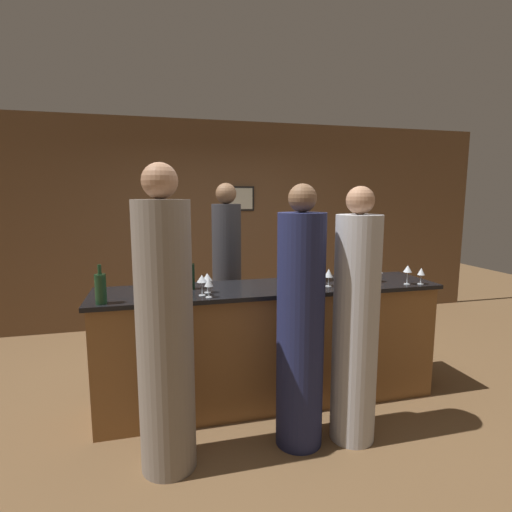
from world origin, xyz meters
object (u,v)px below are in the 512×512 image
object	(u,v)px
wine_bottle_0	(101,288)
wine_bottle_1	(294,274)
ice_bucket	(313,269)
guest_1	(165,332)
wine_bottle_2	(190,276)
guest_2	(300,327)
bartender	(227,284)
guest_0	(356,325)

from	to	relation	value
wine_bottle_0	wine_bottle_1	size ratio (longest dim) A/B	0.95
wine_bottle_1	ice_bucket	size ratio (longest dim) A/B	1.41
guest_1	wine_bottle_2	size ratio (longest dim) A/B	6.69
guest_1	ice_bucket	world-z (taller)	guest_1
guest_2	bartender	bearing A→B (deg)	101.87
wine_bottle_1	wine_bottle_2	xyz separation A→B (m)	(-0.86, 0.12, 0.00)
guest_0	wine_bottle_1	world-z (taller)	guest_0
bartender	wine_bottle_1	bearing A→B (deg)	120.71
guest_2	ice_bucket	size ratio (longest dim) A/B	8.86
wine_bottle_2	wine_bottle_0	bearing A→B (deg)	-155.29
guest_2	wine_bottle_1	distance (m)	0.67
guest_1	wine_bottle_0	size ratio (longest dim) A/B	7.00
wine_bottle_2	wine_bottle_1	bearing A→B (deg)	-7.93
guest_2	wine_bottle_0	world-z (taller)	guest_2
guest_2	wine_bottle_1	xyz separation A→B (m)	(0.16, 0.60, 0.26)
guest_0	wine_bottle_2	world-z (taller)	guest_0
guest_1	wine_bottle_1	size ratio (longest dim) A/B	6.68
guest_2	guest_0	bearing A→B (deg)	-6.07
bartender	wine_bottle_1	distance (m)	0.89
guest_1	wine_bottle_1	xyz separation A→B (m)	(1.09, 0.63, 0.21)
guest_1	wine_bottle_0	world-z (taller)	guest_1
bartender	guest_2	xyz separation A→B (m)	(0.28, -1.34, -0.04)
guest_0	guest_2	distance (m)	0.41
guest_0	ice_bucket	bearing A→B (deg)	89.14
guest_0	guest_1	size ratio (longest dim) A/B	0.93
guest_2	wine_bottle_2	bearing A→B (deg)	134.27
bartender	ice_bucket	bearing A→B (deg)	141.65
bartender	guest_1	world-z (taller)	guest_1
bartender	guest_0	bearing A→B (deg)	116.44
guest_1	ice_bucket	distance (m)	1.59
guest_2	wine_bottle_1	world-z (taller)	guest_2
wine_bottle_0	ice_bucket	xyz separation A→B (m)	(1.77, 0.37, -0.01)
guest_1	wine_bottle_2	xyz separation A→B (m)	(0.23, 0.75, 0.21)
wine_bottle_0	wine_bottle_2	distance (m)	0.72
wine_bottle_0	guest_2	bearing A→B (deg)	-16.97
guest_0	guest_2	bearing A→B (deg)	173.93
wine_bottle_0	ice_bucket	size ratio (longest dim) A/B	1.35
ice_bucket	guest_1	bearing A→B (deg)	-148.68
guest_0	wine_bottle_0	size ratio (longest dim) A/B	6.53
guest_0	ice_bucket	size ratio (longest dim) A/B	8.79
wine_bottle_0	wine_bottle_1	bearing A→B (deg)	6.89
guest_0	guest_2	size ratio (longest dim) A/B	0.99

